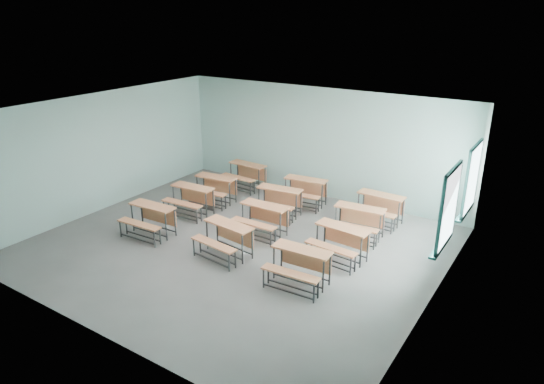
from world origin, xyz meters
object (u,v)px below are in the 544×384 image
Objects in this scene: desk_unit_r0c1 at (226,235)px; desk_unit_r2c1 at (278,198)px; desk_unit_r2c0 at (214,186)px; desk_unit_r3c0 at (246,172)px; desk_unit_r1c1 at (262,215)px; desk_unit_r3c2 at (379,205)px; desk_unit_r2c2 at (358,218)px; desk_unit_r1c2 at (340,239)px; desk_unit_r0c0 at (150,216)px; desk_unit_r3c1 at (304,188)px; desk_unit_r0c2 at (299,262)px; desk_unit_r1c0 at (191,196)px.

desk_unit_r2c1 is (-0.23, 2.56, 0.00)m from desk_unit_r0c1.
desk_unit_r3c0 is at bearing 83.22° from desk_unit_r2c0.
desk_unit_r1c1 and desk_unit_r2c1 have the same top height.
desk_unit_r0c1 is 4.21m from desk_unit_r3c2.
desk_unit_r3c0 is (-4.35, 1.36, 0.00)m from desk_unit_r2c2.
desk_unit_r1c2 is 1.26m from desk_unit_r2c2.
desk_unit_r2c2 is at bearing 28.95° from desk_unit_r0c0.
desk_unit_r0c1 is at bearing -91.56° from desk_unit_r2c1.
desk_unit_r2c0 is 1.48m from desk_unit_r3c0.
desk_unit_r3c1 is at bearing 96.88° from desk_unit_r0c1.
desk_unit_r3c1 is (-2.12, 1.11, 0.00)m from desk_unit_r2c2.
desk_unit_r0c0 is 0.99× the size of desk_unit_r0c2.
desk_unit_r0c2 and desk_unit_r3c1 have the same top height.
desk_unit_r2c2 is (2.11, 2.49, 0.00)m from desk_unit_r0c1.
desk_unit_r0c0 is 0.96× the size of desk_unit_r3c1.
desk_unit_r2c1 is 2.39m from desk_unit_r3c0.
desk_unit_r1c1 is 1.24m from desk_unit_r2c1.
desk_unit_r3c0 is 4.45m from desk_unit_r3c2.
desk_unit_r2c1 is at bearing -155.18° from desk_unit_r3c2.
desk_unit_r1c0 is 0.97× the size of desk_unit_r3c1.
desk_unit_r1c2 is (4.44, 1.39, 0.00)m from desk_unit_r0c0.
desk_unit_r0c1 and desk_unit_r2c2 have the same top height.
desk_unit_r3c0 is (0.05, 2.47, 0.00)m from desk_unit_r1c0.
desk_unit_r3c0 is (0.04, 1.48, 0.00)m from desk_unit_r2c0.
desk_unit_r0c0 is 0.97× the size of desk_unit_r2c0.
desk_unit_r0c2 and desk_unit_r2c2 have the same top height.
desk_unit_r1c1 is at bearing 93.77° from desk_unit_r0c1.
desk_unit_r0c2 is 0.98× the size of desk_unit_r2c2.
desk_unit_r1c1 is 0.94× the size of desk_unit_r3c1.
desk_unit_r0c2 is 0.98× the size of desk_unit_r1c2.
desk_unit_r0c0 is 5.80m from desk_unit_r3c2.
desk_unit_r1c0 and desk_unit_r3c0 have the same top height.
desk_unit_r2c1 is at bearing 103.48° from desk_unit_r1c1.
desk_unit_r2c2 is (2.04, 1.14, 0.00)m from desk_unit_r1c1.
desk_unit_r2c2 is (4.38, 0.12, 0.00)m from desk_unit_r2c0.
desk_unit_r3c0 is at bearing 178.49° from desk_unit_r3c2.
desk_unit_r1c2 and desk_unit_r2c2 have the same top height.
desk_unit_r3c1 is (2.27, 2.22, 0.00)m from desk_unit_r1c0.
desk_unit_r3c1 is (0.21, 1.04, 0.00)m from desk_unit_r2c1.
desk_unit_r1c1 is 0.94× the size of desk_unit_r2c1.
desk_unit_r2c2 is (0.12, 2.65, 0.00)m from desk_unit_r0c2.
desk_unit_r1c0 is 5.01m from desk_unit_r3c2.
desk_unit_r0c0 and desk_unit_r2c0 have the same top height.
desk_unit_r2c0 is 0.99× the size of desk_unit_r2c1.
desk_unit_r3c1 is (2.26, 1.23, 0.00)m from desk_unit_r2c0.
desk_unit_r2c2 is at bearing -8.33° from desk_unit_r2c1.
desk_unit_r2c1 is 2.34m from desk_unit_r2c2.
desk_unit_r0c2 is at bearing -97.95° from desk_unit_r2c2.
desk_unit_r2c0 is (0.01, 0.99, 0.00)m from desk_unit_r1c0.
desk_unit_r3c0 is at bearing 166.98° from desk_unit_r3c1.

